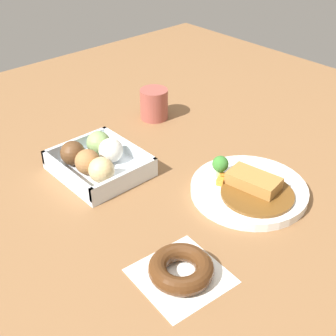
{
  "coord_description": "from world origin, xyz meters",
  "views": [
    {
      "loc": [
        0.57,
        -0.53,
        0.54
      ],
      "look_at": [
        -0.01,
        -0.02,
        0.03
      ],
      "focal_mm": 48.71,
      "sensor_mm": 36.0,
      "label": 1
    }
  ],
  "objects_px": {
    "chocolate_ring_donut": "(181,269)",
    "donut_box": "(97,160)",
    "coffee_mug": "(154,104)",
    "curry_plate": "(249,188)"
  },
  "relations": [
    {
      "from": "chocolate_ring_donut",
      "to": "coffee_mug",
      "type": "xyz_separation_m",
      "value": [
        -0.44,
        0.32,
        0.02
      ]
    },
    {
      "from": "donut_box",
      "to": "coffee_mug",
      "type": "height_order",
      "value": "coffee_mug"
    },
    {
      "from": "chocolate_ring_donut",
      "to": "donut_box",
      "type": "bearing_deg",
      "value": 167.63
    },
    {
      "from": "chocolate_ring_donut",
      "to": "coffee_mug",
      "type": "distance_m",
      "value": 0.55
    },
    {
      "from": "curry_plate",
      "to": "donut_box",
      "type": "height_order",
      "value": "same"
    },
    {
      "from": "curry_plate",
      "to": "coffee_mug",
      "type": "xyz_separation_m",
      "value": [
        -0.37,
        0.08,
        0.02
      ]
    },
    {
      "from": "curry_plate",
      "to": "coffee_mug",
      "type": "bearing_deg",
      "value": 168.53
    },
    {
      "from": "donut_box",
      "to": "coffee_mug",
      "type": "xyz_separation_m",
      "value": [
        -0.11,
        0.25,
        0.01
      ]
    },
    {
      "from": "curry_plate",
      "to": "chocolate_ring_donut",
      "type": "bearing_deg",
      "value": -74.62
    },
    {
      "from": "coffee_mug",
      "to": "curry_plate",
      "type": "bearing_deg",
      "value": -11.47
    }
  ]
}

